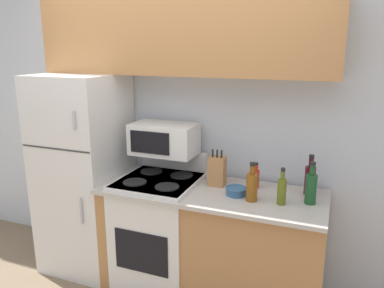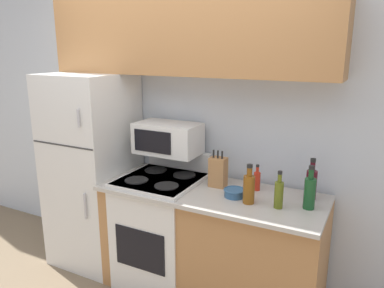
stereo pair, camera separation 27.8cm
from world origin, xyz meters
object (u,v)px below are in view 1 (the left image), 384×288
object	(u,v)px
microwave	(164,139)
bowl	(236,191)
knife_block	(217,171)
stove	(160,230)
bottle_wine_green	(311,187)
refrigerator	(85,174)
bottle_hot_sauce	(256,178)
bottle_olive_oil	(282,190)
bottle_wine_red	(310,179)
bottle_whiskey	(252,186)

from	to	relation	value
microwave	bowl	bearing A→B (deg)	-15.61
microwave	knife_block	distance (m)	0.52
stove	bottle_wine_green	xyz separation A→B (m)	(1.16, 0.01, 0.53)
refrigerator	bowl	bearing A→B (deg)	-2.17
refrigerator	bowl	xyz separation A→B (m)	(1.38, -0.05, 0.06)
stove	microwave	bearing A→B (deg)	98.77
stove	bowl	bearing A→B (deg)	-2.68
stove	bowl	xyz separation A→B (m)	(0.64, -0.03, 0.45)
bottle_hot_sauce	bottle_olive_oil	bearing A→B (deg)	-47.02
refrigerator	microwave	bearing A→B (deg)	10.56
microwave	stove	bearing A→B (deg)	-81.23
bottle_wine_red	bottle_olive_oil	xyz separation A→B (m)	(-0.16, -0.26, -0.02)
refrigerator	microwave	xyz separation A→B (m)	(0.72, 0.13, 0.35)
bowl	bottle_wine_red	distance (m)	0.54
stove	bottle_hot_sauce	size ratio (longest dim) A/B	5.39
bottle_hot_sauce	bottle_wine_green	world-z (taller)	bottle_wine_green
bottle_whiskey	bottle_wine_red	bearing A→B (deg)	36.39
bottle_whiskey	bottle_hot_sauce	world-z (taller)	bottle_whiskey
bottle_olive_oil	bottle_hot_sauce	bearing A→B (deg)	132.98
microwave	bowl	world-z (taller)	microwave
refrigerator	bottle_wine_red	size ratio (longest dim) A/B	5.74
bottle_whiskey	bowl	bearing A→B (deg)	154.82
microwave	knife_block	bearing A→B (deg)	-5.65
knife_block	bottle_wine_red	world-z (taller)	bottle_wine_red
stove	bottle_wine_red	world-z (taller)	bottle_wine_red
bottle_hot_sauce	bottle_wine_red	bearing A→B (deg)	1.56
knife_block	bowl	world-z (taller)	knife_block
bottle_olive_oil	refrigerator	bearing A→B (deg)	176.73
bottle_wine_green	bottle_olive_oil	bearing A→B (deg)	-155.29
bottle_olive_oil	bottle_wine_green	world-z (taller)	bottle_wine_green
refrigerator	bottle_wine_green	xyz separation A→B (m)	(1.90, -0.01, 0.14)
bottle_hot_sauce	refrigerator	bearing A→B (deg)	-174.32
stove	bottle_wine_red	xyz separation A→B (m)	(1.13, 0.18, 0.53)
bottle_whiskey	bottle_hot_sauce	xyz separation A→B (m)	(-0.02, 0.26, -0.03)
bottle_wine_red	bottle_wine_green	distance (m)	0.17
knife_block	bottle_whiskey	bearing A→B (deg)	-32.03
bottle_wine_red	bottle_olive_oil	world-z (taller)	bottle_wine_red
bottle_wine_red	bottle_hot_sauce	xyz separation A→B (m)	(-0.39, -0.01, -0.04)
bottle_hot_sauce	bottle_whiskey	bearing A→B (deg)	-84.59
refrigerator	bottle_whiskey	bearing A→B (deg)	-4.26
bowl	bottle_wine_green	world-z (taller)	bottle_wine_green
microwave	bottle_wine_red	world-z (taller)	microwave
bottle_olive_oil	bottle_hot_sauce	world-z (taller)	bottle_olive_oil
knife_block	bottle_wine_green	xyz separation A→B (m)	(0.71, -0.10, 0.00)
microwave	bottle_whiskey	size ratio (longest dim) A/B	1.89
bottle_hot_sauce	bottle_wine_green	xyz separation A→B (m)	(0.41, -0.16, 0.04)
bowl	bottle_wine_red	world-z (taller)	bottle_wine_red
microwave	bottle_whiskey	distance (m)	0.86
bottle_wine_red	bottle_wine_green	xyz separation A→B (m)	(0.02, -0.17, 0.00)
stove	bowl	size ratio (longest dim) A/B	6.89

